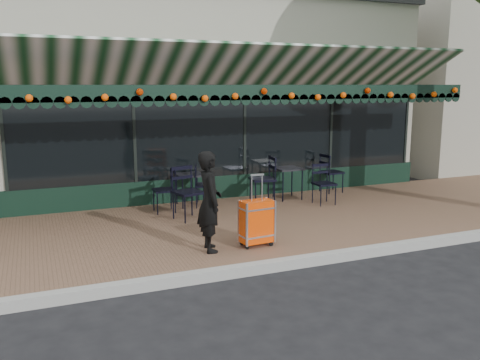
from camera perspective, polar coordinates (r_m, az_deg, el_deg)
name	(u,v)px	position (r m, az deg, el deg)	size (l,w,h in m)	color
ground	(262,270)	(7.36, 2.46, -10.08)	(80.00, 80.00, 0.00)	black
sidewalk	(215,229)	(9.09, -2.85, -5.49)	(18.00, 4.00, 0.15)	brown
curb	(264,267)	(7.26, 2.73, -9.73)	(18.00, 0.16, 0.15)	#9E9E99
restaurant_building	(143,97)	(14.37, -10.83, 9.17)	(12.00, 9.60, 4.50)	#A09B8B
woman	(210,201)	(7.53, -3.44, -2.42)	(0.55, 0.36, 1.51)	black
suitcase	(257,222)	(7.82, 1.89, -4.77)	(0.51, 0.31, 1.12)	#EC4107
cafe_table_a	(288,171)	(11.03, 5.38, 1.03)	(0.56, 0.56, 0.69)	black
cafe_table_b	(190,177)	(10.42, -5.65, 0.33)	(0.53, 0.53, 0.66)	black
chair_a_left	(262,180)	(10.60, 2.52, 0.04)	(0.50, 0.50, 1.00)	black
chair_a_right	(332,173)	(11.89, 10.24, 0.82)	(0.45, 0.45, 0.91)	black
chair_a_front	(324,184)	(10.66, 9.43, -0.46)	(0.42, 0.42, 0.84)	black
chair_b_left	(164,191)	(9.97, -8.52, -1.18)	(0.43, 0.43, 0.85)	black
chair_b_right	(205,185)	(10.35, -3.93, -0.61)	(0.43, 0.43, 0.87)	black
chair_b_front	(188,193)	(9.36, -5.83, -1.47)	(0.50, 0.50, 0.99)	black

